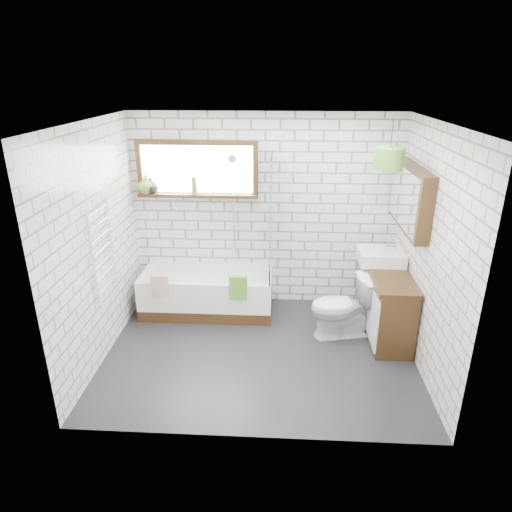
# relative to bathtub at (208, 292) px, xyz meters

# --- Properties ---
(floor) EXTENTS (3.40, 2.60, 0.01)m
(floor) POSITION_rel_bathtub_xyz_m (0.73, -0.93, -0.28)
(floor) COLOR black
(floor) RESTS_ON ground
(ceiling) EXTENTS (3.40, 2.60, 0.01)m
(ceiling) POSITION_rel_bathtub_xyz_m (0.73, -0.93, 2.23)
(ceiling) COLOR white
(ceiling) RESTS_ON ground
(wall_back) EXTENTS (3.40, 0.01, 2.50)m
(wall_back) POSITION_rel_bathtub_xyz_m (0.73, 0.37, 0.98)
(wall_back) COLOR white
(wall_back) RESTS_ON ground
(wall_front) EXTENTS (3.40, 0.01, 2.50)m
(wall_front) POSITION_rel_bathtub_xyz_m (0.73, -2.24, 0.98)
(wall_front) COLOR white
(wall_front) RESTS_ON ground
(wall_left) EXTENTS (0.01, 2.60, 2.50)m
(wall_left) POSITION_rel_bathtub_xyz_m (-0.98, -0.93, 0.98)
(wall_left) COLOR white
(wall_left) RESTS_ON ground
(wall_right) EXTENTS (0.01, 2.60, 2.50)m
(wall_right) POSITION_rel_bathtub_xyz_m (2.43, -0.93, 0.98)
(wall_right) COLOR white
(wall_right) RESTS_ON ground
(window) EXTENTS (1.52, 0.16, 0.68)m
(window) POSITION_rel_bathtub_xyz_m (-0.12, 0.33, 1.53)
(window) COLOR black
(window) RESTS_ON wall_back
(towel_radiator) EXTENTS (0.06, 0.52, 1.00)m
(towel_radiator) POSITION_rel_bathtub_xyz_m (-0.93, -0.93, 0.93)
(towel_radiator) COLOR white
(towel_radiator) RESTS_ON wall_left
(mirror_cabinet) EXTENTS (0.16, 1.20, 0.70)m
(mirror_cabinet) POSITION_rel_bathtub_xyz_m (2.35, -0.33, 1.38)
(mirror_cabinet) COLOR black
(mirror_cabinet) RESTS_ON wall_right
(shower_riser) EXTENTS (0.02, 0.02, 1.30)m
(shower_riser) POSITION_rel_bathtub_xyz_m (0.33, 0.33, 1.08)
(shower_riser) COLOR silver
(shower_riser) RESTS_ON wall_back
(bathtub) EXTENTS (1.67, 0.74, 0.54)m
(bathtub) POSITION_rel_bathtub_xyz_m (0.00, 0.00, 0.00)
(bathtub) COLOR white
(bathtub) RESTS_ON floor
(shower_screen) EXTENTS (0.02, 0.72, 1.50)m
(shower_screen) POSITION_rel_bathtub_xyz_m (0.82, 0.00, 1.02)
(shower_screen) COLOR white
(shower_screen) RESTS_ON bathtub
(towel_green) EXTENTS (0.22, 0.06, 0.30)m
(towel_green) POSITION_rel_bathtub_xyz_m (0.44, -0.37, 0.25)
(towel_green) COLOR #518929
(towel_green) RESTS_ON bathtub
(towel_beige) EXTENTS (0.20, 0.05, 0.27)m
(towel_beige) POSITION_rel_bathtub_xyz_m (-0.51, -0.37, 0.25)
(towel_beige) COLOR tan
(towel_beige) RESTS_ON bathtub
(vanity) EXTENTS (0.45, 1.40, 0.80)m
(vanity) POSITION_rel_bathtub_xyz_m (2.20, -0.34, 0.13)
(vanity) COLOR black
(vanity) RESTS_ON floor
(basin) EXTENTS (0.53, 0.46, 0.15)m
(basin) POSITION_rel_bathtub_xyz_m (2.14, -0.14, 0.61)
(basin) COLOR white
(basin) RESTS_ON vanity
(tap) EXTENTS (0.04, 0.04, 0.17)m
(tap) POSITION_rel_bathtub_xyz_m (2.30, -0.14, 0.67)
(tap) COLOR silver
(tap) RESTS_ON vanity
(toilet) EXTENTS (0.57, 0.81, 0.76)m
(toilet) POSITION_rel_bathtub_xyz_m (1.68, -0.52, 0.11)
(toilet) COLOR white
(toilet) RESTS_ON floor
(vase_olive) EXTENTS (0.27, 0.27, 0.24)m
(vase_olive) POSITION_rel_bathtub_xyz_m (-0.77, 0.30, 1.33)
(vase_olive) COLOR #588E2B
(vase_olive) RESTS_ON window
(vase_dark) EXTENTS (0.24, 0.24, 0.20)m
(vase_dark) POSITION_rel_bathtub_xyz_m (-0.72, 0.30, 1.31)
(vase_dark) COLOR black
(vase_dark) RESTS_ON window
(bottle) EXTENTS (0.08, 0.08, 0.21)m
(bottle) POSITION_rel_bathtub_xyz_m (-0.16, 0.30, 1.32)
(bottle) COLOR #588E2B
(bottle) RESTS_ON window
(pendant) EXTENTS (0.31, 0.31, 0.23)m
(pendant) POSITION_rel_bathtub_xyz_m (2.04, -0.49, 1.83)
(pendant) COLOR #518929
(pendant) RESTS_ON ceiling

